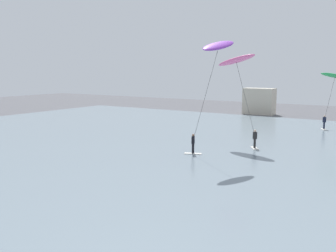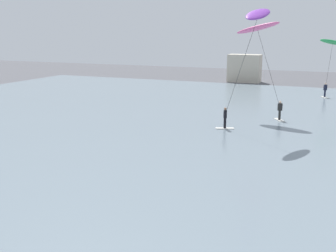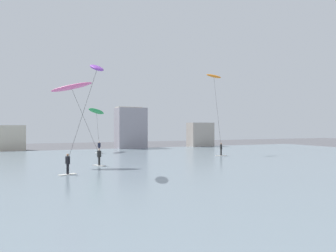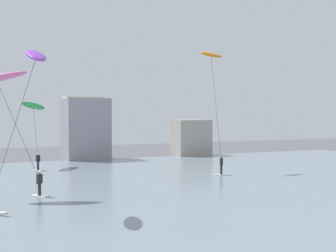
% 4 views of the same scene
% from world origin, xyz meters
% --- Properties ---
extents(water_bay, '(84.00, 52.00, 0.10)m').
position_xyz_m(water_bay, '(0.00, 30.09, 0.05)').
color(water_bay, slate).
rests_on(water_bay, ground).
extents(kitesurfer_green, '(3.50, 6.04, 6.60)m').
position_xyz_m(kitesurfer_green, '(0.61, 50.74, 5.77)').
color(kitesurfer_green, silver).
rests_on(kitesurfer_green, water_bay).
extents(kitesurfer_pink, '(5.01, 2.96, 8.26)m').
position_xyz_m(kitesurfer_pink, '(-4.67, 34.24, 7.21)').
color(kitesurfer_pink, silver).
rests_on(kitesurfer_pink, water_bay).
extents(kitesurfer_purple, '(3.86, 3.64, 9.16)m').
position_xyz_m(kitesurfer_purple, '(-3.75, 28.11, 7.95)').
color(kitesurfer_purple, silver).
rests_on(kitesurfer_purple, water_bay).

